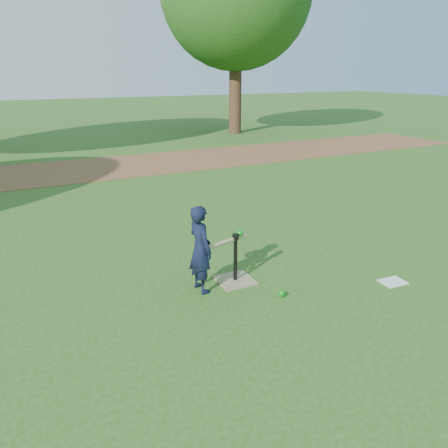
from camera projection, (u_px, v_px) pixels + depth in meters
name	position (u px, v px, depth m)	size (l,w,h in m)	color
ground	(237.00, 284.00, 5.29)	(80.00, 80.00, 0.00)	#285116
dirt_strip	(101.00, 168.00, 11.58)	(24.00, 3.00, 0.01)	brown
child	(200.00, 249.00, 4.98)	(0.38, 0.25, 1.03)	black
wiffle_ball_ground	(282.00, 293.00, 4.98)	(0.08, 0.08, 0.08)	#0C8715
clipboard	(393.00, 282.00, 5.32)	(0.30, 0.23, 0.01)	silver
batting_tee	(235.00, 273.00, 5.32)	(0.44, 0.44, 0.61)	#91815C
swing_action	(228.00, 240.00, 5.11)	(0.63, 0.22, 0.12)	tan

